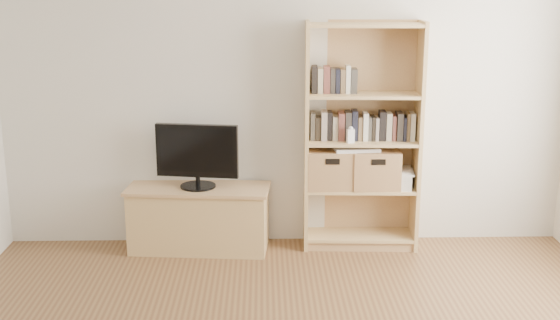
{
  "coord_description": "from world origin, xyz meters",
  "views": [
    {
      "loc": [
        -0.18,
        -2.98,
        2.11
      ],
      "look_at": [
        -0.06,
        1.9,
        0.84
      ],
      "focal_mm": 45.0,
      "sensor_mm": 36.0,
      "label": 1
    }
  ],
  "objects_px": {
    "bookshelf": "(362,138)",
    "laptop": "(356,148)",
    "tv_stand": "(199,220)",
    "television": "(197,156)",
    "basket_right": "(375,168)",
    "basket_left": "(331,168)",
    "baby_monitor": "(350,136)"
  },
  "relations": [
    {
      "from": "bookshelf",
      "to": "laptop",
      "type": "height_order",
      "value": "bookshelf"
    },
    {
      "from": "tv_stand",
      "to": "television",
      "type": "bearing_deg",
      "value": 0.0
    },
    {
      "from": "basket_right",
      "to": "tv_stand",
      "type": "bearing_deg",
      "value": -178.16
    },
    {
      "from": "television",
      "to": "basket_left",
      "type": "distance_m",
      "value": 1.05
    },
    {
      "from": "baby_monitor",
      "to": "basket_left",
      "type": "xyz_separation_m",
      "value": [
        -0.14,
        0.1,
        -0.28
      ]
    },
    {
      "from": "basket_right",
      "to": "laptop",
      "type": "distance_m",
      "value": 0.23
    },
    {
      "from": "bookshelf",
      "to": "basket_right",
      "type": "distance_m",
      "value": 0.27
    },
    {
      "from": "bookshelf",
      "to": "laptop",
      "type": "bearing_deg",
      "value": -167.0
    },
    {
      "from": "basket_left",
      "to": "basket_right",
      "type": "height_order",
      "value": "basket_left"
    },
    {
      "from": "basket_right",
      "to": "bookshelf",
      "type": "bearing_deg",
      "value": 175.41
    },
    {
      "from": "television",
      "to": "laptop",
      "type": "bearing_deg",
      "value": 11.06
    },
    {
      "from": "baby_monitor",
      "to": "basket_left",
      "type": "height_order",
      "value": "baby_monitor"
    },
    {
      "from": "television",
      "to": "basket_left",
      "type": "height_order",
      "value": "television"
    },
    {
      "from": "tv_stand",
      "to": "baby_monitor",
      "type": "bearing_deg",
      "value": 2.68
    },
    {
      "from": "basket_left",
      "to": "television",
      "type": "bearing_deg",
      "value": -176.26
    },
    {
      "from": "television",
      "to": "basket_right",
      "type": "xyz_separation_m",
      "value": [
        1.4,
        0.03,
        -0.12
      ]
    },
    {
      "from": "tv_stand",
      "to": "laptop",
      "type": "height_order",
      "value": "laptop"
    },
    {
      "from": "television",
      "to": "baby_monitor",
      "type": "bearing_deg",
      "value": 6.96
    },
    {
      "from": "bookshelf",
      "to": "basket_left",
      "type": "bearing_deg",
      "value": -178.81
    },
    {
      "from": "basket_left",
      "to": "tv_stand",
      "type": "bearing_deg",
      "value": -176.26
    },
    {
      "from": "baby_monitor",
      "to": "basket_left",
      "type": "bearing_deg",
      "value": 128.9
    },
    {
      "from": "tv_stand",
      "to": "basket_right",
      "type": "height_order",
      "value": "basket_right"
    },
    {
      "from": "tv_stand",
      "to": "television",
      "type": "distance_m",
      "value": 0.52
    },
    {
      "from": "bookshelf",
      "to": "basket_left",
      "type": "relative_size",
      "value": 4.86
    },
    {
      "from": "basket_left",
      "to": "laptop",
      "type": "height_order",
      "value": "laptop"
    },
    {
      "from": "basket_left",
      "to": "bookshelf",
      "type": "bearing_deg",
      "value": -0.17
    },
    {
      "from": "bookshelf",
      "to": "laptop",
      "type": "distance_m",
      "value": 0.1
    },
    {
      "from": "basket_left",
      "to": "laptop",
      "type": "distance_m",
      "value": 0.25
    },
    {
      "from": "baby_monitor",
      "to": "laptop",
      "type": "relative_size",
      "value": 0.31
    },
    {
      "from": "baby_monitor",
      "to": "basket_right",
      "type": "distance_m",
      "value": 0.36
    },
    {
      "from": "television",
      "to": "basket_right",
      "type": "relative_size",
      "value": 1.75
    },
    {
      "from": "television",
      "to": "basket_right",
      "type": "distance_m",
      "value": 1.4
    }
  ]
}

